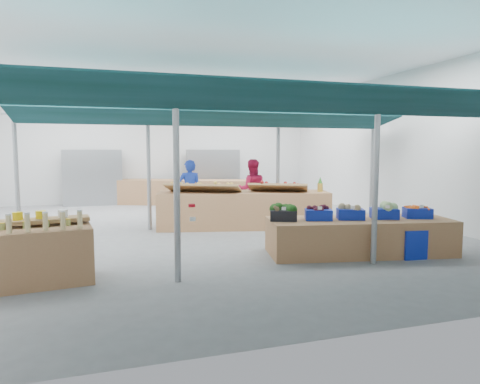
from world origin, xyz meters
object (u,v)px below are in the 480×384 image
Objects in this scene: veg_counter at (359,236)px; crate_stack at (412,244)px; vendor_left at (190,192)px; vendor_right at (252,190)px; bottle_shelf at (24,255)px; fruit_counter at (244,210)px.

veg_counter is 0.95m from crate_stack.
crate_stack is 0.31× the size of vendor_left.
vendor_left is at bearing 13.08° from vendor_right.
veg_counter is at bearing -5.39° from bottle_shelf.
veg_counter is at bearing 141.15° from crate_stack.
vendor_left reaches higher than bottle_shelf.
vendor_right is at bearing 74.47° from fruit_counter.
bottle_shelf reaches higher than fruit_counter.
bottle_shelf is at bearing -129.48° from fruit_counter.
bottle_shelf is at bearing 54.73° from vendor_right.
bottle_shelf is at bearing 66.80° from vendor_left.
fruit_counter is at bearing 150.57° from vendor_left.
vendor_left is 1.80m from vendor_right.
vendor_left is (3.38, 4.61, 0.41)m from bottle_shelf.
veg_counter is at bearing 112.28° from vendor_right.
bottle_shelf is 0.46× the size of fruit_counter.
fruit_counter is at bearing 74.47° from vendor_right.
fruit_counter is at bearing 122.16° from veg_counter.
vendor_left is at bearing 46.49° from bottle_shelf.
crate_stack is at bearing -49.22° from fruit_counter.
vendor_right is at bearing 106.19° from crate_stack.
bottle_shelf is 5.77m from fruit_counter.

